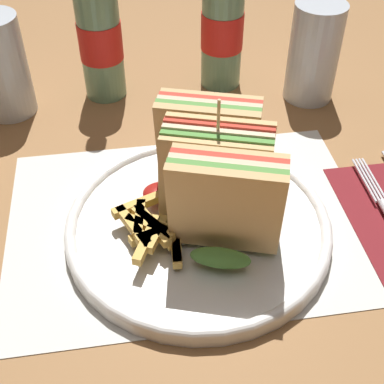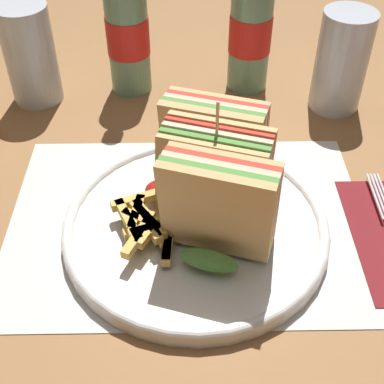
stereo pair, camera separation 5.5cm
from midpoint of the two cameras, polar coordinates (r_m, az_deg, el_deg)
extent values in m
plane|color=olive|center=(0.58, -2.34, -3.20)|extent=(4.00, 4.00, 0.00)
cube|color=silver|center=(0.58, -3.18, -3.12)|extent=(0.38, 0.28, 0.00)
cylinder|color=white|center=(0.56, -2.51, -3.99)|extent=(0.28, 0.28, 0.01)
torus|color=white|center=(0.56, -2.53, -3.49)|extent=(0.28, 0.28, 0.01)
cube|color=tan|center=(0.48, 0.22, -2.25)|extent=(0.11, 0.05, 0.11)
cube|color=#518E3D|center=(0.49, 0.37, -1.65)|extent=(0.11, 0.05, 0.11)
cube|color=beige|center=(0.49, 0.53, -1.06)|extent=(0.11, 0.05, 0.11)
cube|color=red|center=(0.50, 0.68, -0.49)|extent=(0.11, 0.05, 0.11)
cube|color=tan|center=(0.51, 0.82, 0.06)|extent=(0.11, 0.05, 0.11)
ellipsoid|color=#518E3D|center=(0.50, -0.11, -7.21)|extent=(0.06, 0.04, 0.02)
cube|color=tan|center=(0.51, -0.84, 0.01)|extent=(0.11, 0.05, 0.11)
cube|color=#518E3D|center=(0.51, -0.68, 0.74)|extent=(0.11, 0.05, 0.11)
cube|color=beige|center=(0.52, -0.52, 1.45)|extent=(0.11, 0.05, 0.11)
cube|color=red|center=(0.52, -0.37, 2.14)|extent=(0.11, 0.05, 0.11)
cube|color=tan|center=(0.53, -0.21, 2.82)|extent=(0.11, 0.05, 0.11)
ellipsoid|color=#518E3D|center=(0.53, -0.86, -3.41)|extent=(0.06, 0.04, 0.02)
cube|color=tan|center=(0.55, -1.29, 4.55)|extent=(0.11, 0.05, 0.11)
cube|color=#518E3D|center=(0.56, -1.13, 4.99)|extent=(0.11, 0.05, 0.11)
cube|color=beige|center=(0.57, -0.98, 5.42)|extent=(0.11, 0.05, 0.11)
cube|color=red|center=(0.57, -0.83, 5.84)|extent=(0.11, 0.05, 0.11)
cube|color=tan|center=(0.58, -0.69, 6.25)|extent=(0.11, 0.05, 0.11)
ellipsoid|color=#518E3D|center=(0.57, -1.53, -0.04)|extent=(0.06, 0.04, 0.02)
cylinder|color=tan|center=(0.51, -0.40, 3.30)|extent=(0.00, 0.00, 0.14)
cube|color=gold|center=(0.52, -4.71, -5.71)|extent=(0.01, 0.06, 0.01)
cube|color=gold|center=(0.54, -7.12, -4.45)|extent=(0.05, 0.03, 0.01)
cube|color=gold|center=(0.53, -4.85, -5.13)|extent=(0.01, 0.07, 0.01)
cube|color=gold|center=(0.54, -7.12, -3.60)|extent=(0.04, 0.07, 0.01)
cube|color=gold|center=(0.53, -6.43, -3.92)|extent=(0.04, 0.06, 0.01)
cube|color=gold|center=(0.52, -7.88, -5.18)|extent=(0.03, 0.06, 0.01)
cube|color=gold|center=(0.53, -9.28, -3.83)|extent=(0.03, 0.06, 0.01)
cube|color=gold|center=(0.54, -8.54, -2.96)|extent=(0.02, 0.05, 0.01)
cube|color=gold|center=(0.53, -7.19, -3.57)|extent=(0.04, 0.05, 0.01)
cube|color=gold|center=(0.55, -8.38, -1.70)|extent=(0.06, 0.03, 0.01)
cube|color=gold|center=(0.52, -6.10, -4.28)|extent=(0.06, 0.03, 0.01)
cube|color=gold|center=(0.53, -7.80, -3.73)|extent=(0.04, 0.03, 0.01)
cube|color=gold|center=(0.53, -7.25, -3.64)|extent=(0.03, 0.06, 0.01)
ellipsoid|color=maroon|center=(0.57, -6.15, -0.19)|extent=(0.04, 0.03, 0.01)
cylinder|color=silver|center=(0.64, 15.56, 1.14)|extent=(0.00, 0.07, 0.00)
cylinder|color=silver|center=(0.64, 15.90, 1.17)|extent=(0.00, 0.07, 0.00)
cylinder|color=silver|center=(0.64, 16.23, 1.20)|extent=(0.00, 0.07, 0.00)
cylinder|color=silver|center=(0.64, 16.56, 1.23)|extent=(0.00, 0.07, 0.00)
cylinder|color=slate|center=(0.76, -11.84, 15.01)|extent=(0.06, 0.06, 0.15)
cylinder|color=red|center=(0.75, -11.92, 15.51)|extent=(0.06, 0.06, 0.05)
cylinder|color=slate|center=(0.77, 1.08, 16.31)|extent=(0.06, 0.06, 0.15)
cylinder|color=red|center=(0.76, 1.09, 16.81)|extent=(0.06, 0.06, 0.05)
cylinder|color=silver|center=(0.75, 10.79, 14.33)|extent=(0.07, 0.07, 0.13)
cylinder|color=black|center=(0.77, 10.37, 11.49)|extent=(0.06, 0.06, 0.05)
cylinder|color=silver|center=(0.76, -21.75, 12.27)|extent=(0.07, 0.07, 0.13)
cylinder|color=black|center=(0.77, -21.24, 10.56)|extent=(0.06, 0.06, 0.08)
camera|label=1|loc=(0.03, -92.87, -2.63)|focal=50.00mm
camera|label=2|loc=(0.03, 87.13, 2.63)|focal=50.00mm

